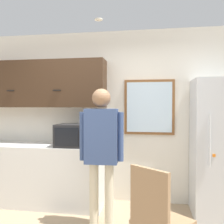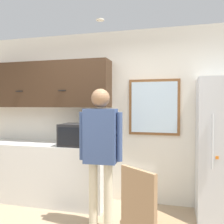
{
  "view_description": "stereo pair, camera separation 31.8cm",
  "coord_description": "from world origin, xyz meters",
  "views": [
    {
      "loc": [
        0.69,
        -2.19,
        1.54
      ],
      "look_at": [
        0.18,
        0.96,
        1.44
      ],
      "focal_mm": 40.0,
      "sensor_mm": 36.0,
      "label": 1
    },
    {
      "loc": [
        1.01,
        -2.12,
        1.54
      ],
      "look_at": [
        0.18,
        0.96,
        1.44
      ],
      "focal_mm": 40.0,
      "sensor_mm": 36.0,
      "label": 2
    }
  ],
  "objects": [
    {
      "name": "person",
      "position": [
        0.07,
        0.82,
        1.06
      ],
      "size": [
        0.55,
        0.24,
        1.73
      ],
      "rotation": [
        0.0,
        0.0,
        0.05
      ],
      "color": "beige",
      "rests_on": "ground_plane"
    },
    {
      "name": "refrigerator",
      "position": [
        1.59,
        1.41,
        0.94
      ],
      "size": [
        0.7,
        0.68,
        1.89
      ],
      "color": "silver",
      "rests_on": "ground_plane"
    },
    {
      "name": "counter",
      "position": [
        -1.12,
        1.42,
        0.46
      ],
      "size": [
        2.17,
        0.63,
        0.92
      ],
      "color": "silver",
      "rests_on": "ground_plane"
    },
    {
      "name": "window",
      "position": [
        0.64,
        1.72,
        1.5
      ],
      "size": [
        0.77,
        0.05,
        0.85
      ],
      "color": "brown"
    },
    {
      "name": "chair",
      "position": [
        0.73,
        0.11,
        0.53
      ],
      "size": [
        0.63,
        0.63,
        0.98
      ],
      "rotation": [
        0.0,
        0.0,
        2.49
      ],
      "color": "#997551",
      "rests_on": "ground_plane"
    },
    {
      "name": "back_wall",
      "position": [
        0.0,
        1.77,
        1.35
      ],
      "size": [
        6.0,
        0.06,
        2.7
      ],
      "color": "silver",
      "rests_on": "ground_plane"
    },
    {
      "name": "upper_cabinets",
      "position": [
        -1.12,
        1.57,
        1.86
      ],
      "size": [
        2.17,
        0.36,
        0.73
      ],
      "color": "#3D2819"
    },
    {
      "name": "microwave",
      "position": [
        -0.46,
        1.33,
        1.09
      ],
      "size": [
        0.5,
        0.42,
        0.33
      ],
      "color": "#232326",
      "rests_on": "counter"
    },
    {
      "name": "ceiling_light",
      "position": [
        -0.03,
        1.11,
        2.68
      ],
      "size": [
        0.11,
        0.11,
        0.01
      ],
      "color": "white"
    }
  ]
}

